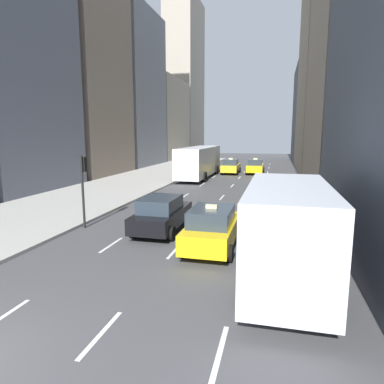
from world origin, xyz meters
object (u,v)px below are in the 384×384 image
at_px(taxi_lead, 212,228).
at_px(taxi_third, 231,166).
at_px(sedan_black_near, 162,214).
at_px(box_truck, 286,225).
at_px(city_bus, 199,161).
at_px(taxi_second, 255,166).
at_px(traffic_light_pole, 83,180).

xyz_separation_m(taxi_lead, taxi_third, (-2.80, 26.94, 0.00)).
height_order(sedan_black_near, box_truck, box_truck).
bearing_deg(box_truck, city_bus, 108.87).
bearing_deg(taxi_third, taxi_lead, -84.07).
xyz_separation_m(taxi_lead, taxi_second, (0.00, 27.50, 0.00)).
relative_size(taxi_third, city_bus, 0.38).
xyz_separation_m(city_bus, traffic_light_pole, (-1.14, -20.85, 0.62)).
height_order(taxi_second, box_truck, box_truck).
distance_m(sedan_black_near, city_bus, 20.83).
distance_m(taxi_second, traffic_light_pole, 26.72).
bearing_deg(traffic_light_pole, sedan_black_near, 3.41).
relative_size(city_bus, traffic_light_pole, 3.23).
height_order(taxi_lead, city_bus, city_bus).
relative_size(taxi_third, sedan_black_near, 0.97).
distance_m(taxi_second, city_bus, 7.55).
bearing_deg(taxi_third, city_bus, -122.60).
distance_m(box_truck, traffic_light_pole, 10.29).
relative_size(taxi_third, traffic_light_pole, 1.22).
height_order(sedan_black_near, city_bus, city_bus).
relative_size(taxi_lead, city_bus, 0.38).
distance_m(taxi_lead, traffic_light_pole, 7.12).
relative_size(taxi_second, city_bus, 0.38).
bearing_deg(taxi_third, taxi_second, 11.40).
height_order(taxi_lead, sedan_black_near, taxi_lead).
bearing_deg(box_truck, sedan_black_near, 144.44).
distance_m(city_bus, traffic_light_pole, 20.89).
distance_m(taxi_second, sedan_black_near, 25.73).
height_order(taxi_third, city_bus, city_bus).
distance_m(sedan_black_near, traffic_light_pole, 4.25).
relative_size(taxi_second, taxi_third, 1.00).
height_order(taxi_third, sedan_black_near, taxi_third).
xyz_separation_m(city_bus, box_truck, (8.41, -24.62, -0.08)).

